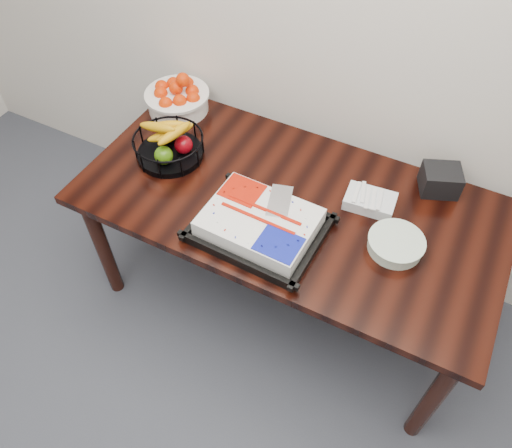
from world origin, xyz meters
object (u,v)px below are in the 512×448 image
at_px(plate_stack, 396,244).
at_px(napkin_box, 440,180).
at_px(cake_tray, 260,224).
at_px(fruit_basket, 169,145).
at_px(tangerine_bowl, 177,95).
at_px(table, 288,213).

height_order(plate_stack, napkin_box, napkin_box).
distance_m(cake_tray, fruit_basket, 0.60).
distance_m(cake_tray, napkin_box, 0.81).
bearing_deg(cake_tray, tangerine_bowl, 144.26).
bearing_deg(fruit_basket, plate_stack, -2.28).
bearing_deg(napkin_box, table, -147.13).
height_order(cake_tray, fruit_basket, fruit_basket).
bearing_deg(plate_stack, cake_tray, -161.77).
bearing_deg(table, fruit_basket, -179.56).
bearing_deg(fruit_basket, cake_tray, -20.32).
bearing_deg(table, cake_tray, -98.63).
height_order(cake_tray, tangerine_bowl, tangerine_bowl).
bearing_deg(table, tangerine_bowl, 157.94).
xyz_separation_m(table, napkin_box, (0.54, 0.35, 0.14)).
bearing_deg(tangerine_bowl, cake_tray, -35.74).
bearing_deg(tangerine_bowl, fruit_basket, -63.19).
relative_size(table, napkin_box, 11.54).
relative_size(tangerine_bowl, fruit_basket, 1.00).
xyz_separation_m(table, plate_stack, (0.48, -0.05, 0.11)).
distance_m(plate_stack, napkin_box, 0.40).
xyz_separation_m(cake_tray, fruit_basket, (-0.57, 0.21, 0.02)).
bearing_deg(plate_stack, napkin_box, 80.48).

